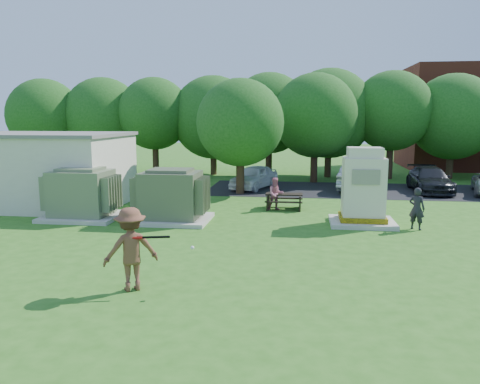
# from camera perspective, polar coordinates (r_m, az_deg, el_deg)

# --- Properties ---
(ground) EXTENTS (120.00, 120.00, 0.00)m
(ground) POSITION_cam_1_polar(r_m,az_deg,el_deg) (13.86, -2.23, -7.93)
(ground) COLOR #2D6619
(ground) RESTS_ON ground
(service_building) EXTENTS (10.00, 5.00, 3.20)m
(service_building) POSITION_cam_1_polar(r_m,az_deg,el_deg) (24.18, -25.76, 2.37)
(service_building) COLOR beige
(service_building) RESTS_ON ground
(service_building_roof) EXTENTS (10.20, 5.20, 0.15)m
(service_building_roof) POSITION_cam_1_polar(r_m,az_deg,el_deg) (24.07, -26.04, 6.33)
(service_building_roof) COLOR slate
(service_building_roof) RESTS_ON service_building
(parking_strip) EXTENTS (20.00, 6.00, 0.01)m
(parking_strip) POSITION_cam_1_polar(r_m,az_deg,el_deg) (27.27, 17.51, 0.14)
(parking_strip) COLOR #232326
(parking_strip) RESTS_ON ground
(transformer_left) EXTENTS (3.00, 2.40, 2.07)m
(transformer_left) POSITION_cam_1_polar(r_m,az_deg,el_deg) (19.87, -18.71, -0.32)
(transformer_left) COLOR beige
(transformer_left) RESTS_ON ground
(transformer_right) EXTENTS (3.00, 2.40, 2.07)m
(transformer_right) POSITION_cam_1_polar(r_m,az_deg,el_deg) (18.54, -8.40, -0.58)
(transformer_right) COLOR beige
(transformer_right) RESTS_ON ground
(generator_cabinet) EXTENTS (2.42, 1.98, 2.95)m
(generator_cabinet) POSITION_cam_1_polar(r_m,az_deg,el_deg) (18.30, 14.79, 0.10)
(generator_cabinet) COLOR beige
(generator_cabinet) RESTS_ON ground
(picnic_table) EXTENTS (1.64, 1.23, 0.70)m
(picnic_table) POSITION_cam_1_polar(r_m,az_deg,el_deg) (20.92, 5.39, -0.90)
(picnic_table) COLOR black
(picnic_table) RESTS_ON ground
(batter) EXTENTS (1.48, 1.29, 1.99)m
(batter) POSITION_cam_1_polar(r_m,az_deg,el_deg) (11.36, -13.17, -6.79)
(batter) COLOR brown
(batter) RESTS_ON ground
(person_by_generator) EXTENTS (0.68, 0.60, 1.55)m
(person_by_generator) POSITION_cam_1_polar(r_m,az_deg,el_deg) (18.15, 20.75, -1.91)
(person_by_generator) COLOR black
(person_by_generator) RESTS_ON ground
(person_at_picnic) EXTENTS (0.83, 0.72, 1.44)m
(person_at_picnic) POSITION_cam_1_polar(r_m,az_deg,el_deg) (20.61, 4.39, -0.24)
(person_at_picnic) COLOR #C3677D
(person_at_picnic) RESTS_ON ground
(car_white) EXTENTS (2.84, 4.24, 1.34)m
(car_white) POSITION_cam_1_polar(r_m,az_deg,el_deg) (26.83, 1.73, 1.86)
(car_white) COLOR white
(car_white) RESTS_ON ground
(car_silver_a) EXTENTS (2.84, 4.85, 1.51)m
(car_silver_a) POSITION_cam_1_polar(r_m,az_deg,el_deg) (26.97, 14.36, 1.79)
(car_silver_a) COLOR #AFB0B4
(car_silver_a) RESTS_ON ground
(car_dark) EXTENTS (1.99, 4.66, 1.34)m
(car_dark) POSITION_cam_1_polar(r_m,az_deg,el_deg) (27.69, 22.12, 1.41)
(car_dark) COLOR black
(car_dark) RESTS_ON ground
(batting_equipment) EXTENTS (1.42, 0.29, 0.30)m
(batting_equipment) POSITION_cam_1_polar(r_m,az_deg,el_deg) (11.06, -10.28, -5.68)
(batting_equipment) COLOR black
(batting_equipment) RESTS_ON ground
(tree_row) EXTENTS (41.30, 13.30, 7.30)m
(tree_row) POSITION_cam_1_polar(r_m,az_deg,el_deg) (31.56, 6.76, 9.23)
(tree_row) COLOR #47301E
(tree_row) RESTS_ON ground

